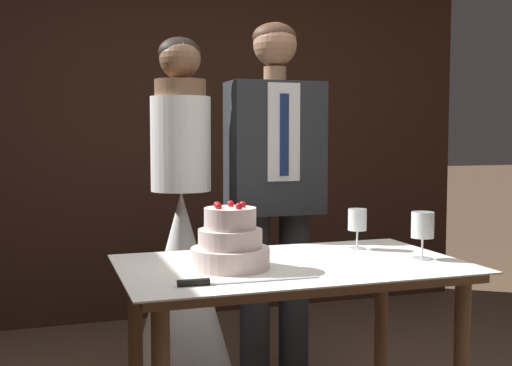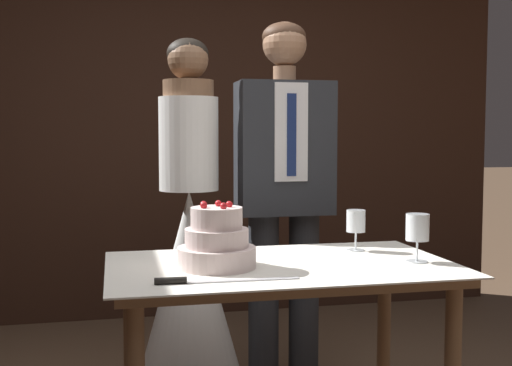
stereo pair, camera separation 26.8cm
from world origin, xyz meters
TOP-DOWN VIEW (x-y plane):
  - wall_back at (0.00, 2.36)m, footprint 4.54×0.12m
  - cake_table at (0.10, 0.13)m, footprint 1.23×0.74m
  - tiered_cake at (-0.13, 0.12)m, footprint 0.27×0.27m
  - cake_knife at (-0.22, -0.10)m, footprint 0.46×0.03m
  - wine_glass_near at (0.59, 0.05)m, footprint 0.08×0.08m
  - wine_glass_middle at (0.46, 0.32)m, footprint 0.08×0.08m
  - bride at (-0.13, 0.96)m, footprint 0.54×0.54m
  - groom at (0.34, 0.96)m, footprint 0.46×0.25m

SIDE VIEW (x-z plane):
  - bride at x=-0.13m, z-range -0.23..1.46m
  - cake_table at x=0.10m, z-range 0.29..1.07m
  - cake_knife at x=-0.22m, z-range 0.78..0.80m
  - tiered_cake at x=-0.13m, z-range 0.75..0.98m
  - wine_glass_middle at x=0.46m, z-range 0.81..0.98m
  - wine_glass_near at x=0.59m, z-range 0.81..0.99m
  - groom at x=0.34m, z-range 0.12..1.91m
  - wall_back at x=0.00m, z-range 0.00..2.70m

